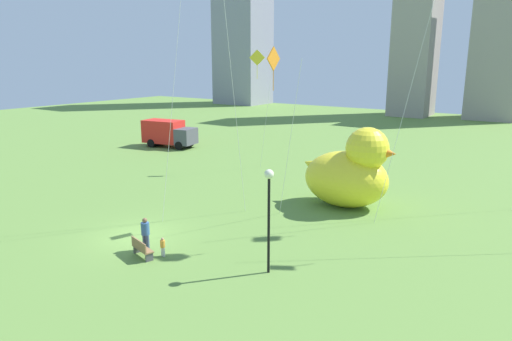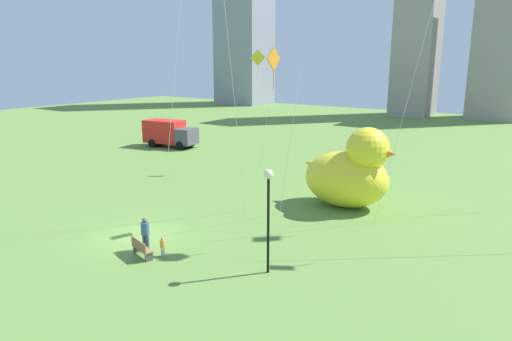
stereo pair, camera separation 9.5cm
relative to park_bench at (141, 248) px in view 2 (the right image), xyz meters
The scene contains 10 objects.
ground_plane 2.88m from the park_bench, 142.90° to the left, with size 140.00×140.00×0.00m, color olive.
park_bench is the anchor object (origin of this frame).
person_adult 0.97m from the park_bench, 122.64° to the left, with size 0.41×0.41×1.68m.
person_child 1.01m from the park_bench, 40.32° to the left, with size 0.23×0.23×0.95m.
giant_inflatable_duck 13.98m from the park_bench, 68.95° to the left, with size 6.29×4.04×5.21m.
lamppost 6.89m from the park_bench, 19.17° to the left, with size 0.41×0.41×4.71m.
box_truck 28.98m from the park_bench, 132.01° to the left, with size 6.06×3.22×2.85m.
city_skyline 68.55m from the park_bench, 89.73° to the left, with size 88.32×11.94×38.78m.
kite_orange 11.76m from the park_bench, 72.10° to the left, with size 1.94×2.16×9.89m.
kite_yellow 20.78m from the park_bench, 106.95° to the left, with size 1.82×1.60×9.98m.
Camera 2 is at (18.43, -15.61, 9.23)m, focal length 32.51 mm.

